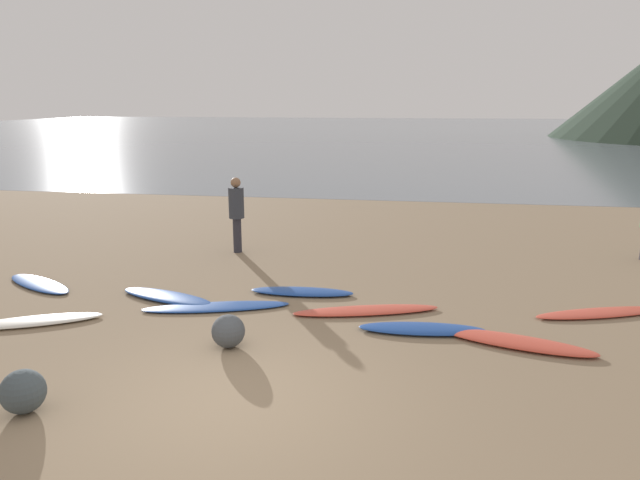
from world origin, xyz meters
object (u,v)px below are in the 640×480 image
object	(u,v)px
surfboard_1	(34,321)
surfboard_8	(600,313)
surfboard_3	(216,307)
surfboard_7	(517,342)
surfboard_5	(366,310)
beach_rock_near	(23,391)
beach_rock_far	(228,331)
surfboard_2	(167,297)
surfboard_0	(39,284)
person_1	(236,209)
surfboard_6	(422,329)
surfboard_4	(302,292)

from	to	relation	value
surfboard_1	surfboard_8	distance (m)	9.62
surfboard_3	surfboard_7	bearing A→B (deg)	-25.87
surfboard_5	beach_rock_near	size ratio (longest dim) A/B	4.90
surfboard_7	beach_rock_far	distance (m)	4.37
surfboard_2	beach_rock_far	world-z (taller)	beach_rock_far
surfboard_0	person_1	size ratio (longest dim) A/B	1.09
surfboard_6	surfboard_8	distance (m)	3.31
surfboard_3	surfboard_6	bearing A→B (deg)	-24.71
surfboard_0	surfboard_4	size ratio (longest dim) A/B	1.01
surfboard_6	beach_rock_far	xyz separation A→B (m)	(-2.88, -1.07, 0.20)
person_1	beach_rock_far	world-z (taller)	person_1
surfboard_6	person_1	xyz separation A→B (m)	(-4.42, 4.43, 1.03)
beach_rock_near	beach_rock_far	distance (m)	2.87
surfboard_6	surfboard_7	xyz separation A→B (m)	(1.42, -0.30, -0.00)
surfboard_8	beach_rock_near	bearing A→B (deg)	-169.15
person_1	surfboard_6	bearing A→B (deg)	153.99
surfboard_8	surfboard_0	bearing A→B (deg)	160.64
surfboard_3	person_1	xyz separation A→B (m)	(-0.80, 3.93, 1.05)
surfboard_8	surfboard_6	bearing A→B (deg)	-177.03
surfboard_8	beach_rock_far	size ratio (longest dim) A/B	4.83
surfboard_0	surfboard_4	xyz separation A→B (m)	(5.30, 0.33, 0.01)
surfboard_6	person_1	size ratio (longest dim) A/B	1.11
surfboard_0	beach_rock_near	xyz separation A→B (m)	(2.87, -4.50, 0.23)
beach_rock_near	person_1	bearing A→B (deg)	88.02
surfboard_3	person_1	size ratio (longest dim) A/B	1.42
surfboard_7	beach_rock_near	xyz separation A→B (m)	(-6.11, -2.99, 0.22)
surfboard_2	beach_rock_far	xyz separation A→B (m)	(1.82, -1.92, 0.20)
surfboard_1	beach_rock_near	size ratio (longest dim) A/B	4.07
surfboard_1	person_1	xyz separation A→B (m)	(1.95, 5.11, 1.04)
surfboard_5	beach_rock_far	bearing A→B (deg)	-153.56
beach_rock_near	beach_rock_far	xyz separation A→B (m)	(1.81, 2.22, -0.01)
surfboard_4	surfboard_5	xyz separation A→B (m)	(1.30, -0.82, -0.01)
surfboard_5	surfboard_7	xyz separation A→B (m)	(2.38, -1.03, 0.01)
surfboard_5	beach_rock_far	world-z (taller)	beach_rock_far
surfboard_4	surfboard_5	distance (m)	1.54
person_1	beach_rock_near	bearing A→B (deg)	107.06
surfboard_5	person_1	distance (m)	5.17
surfboard_0	surfboard_1	xyz separation A→B (m)	(1.19, -1.89, 0.01)
surfboard_4	surfboard_8	world-z (taller)	surfboard_4
surfboard_4	beach_rock_near	distance (m)	5.42
surfboard_1	surfboard_6	size ratio (longest dim) A/B	1.06
surfboard_4	surfboard_7	bearing A→B (deg)	-28.82
surfboard_3	surfboard_5	world-z (taller)	surfboard_5
surfboard_1	beach_rock_far	size ratio (longest dim) A/B	4.27
surfboard_6	surfboard_8	bearing A→B (deg)	18.33
surfboard_8	surfboard_2	bearing A→B (deg)	163.47
surfboard_6	surfboard_4	bearing A→B (deg)	141.38
surfboard_1	surfboard_3	bearing A→B (deg)	-2.70
surfboard_2	surfboard_7	world-z (taller)	surfboard_7
surfboard_2	surfboard_8	world-z (taller)	surfboard_2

